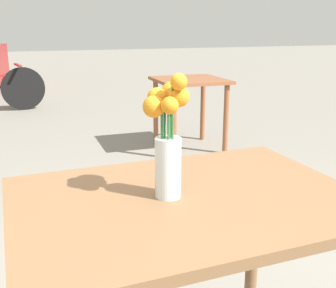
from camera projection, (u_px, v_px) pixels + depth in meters
name	position (u px, v px, depth m)	size (l,w,h in m)	color
table_front	(187.00, 231.00, 1.23)	(1.00, 0.73, 0.75)	brown
flower_vase	(168.00, 139.00, 1.15)	(0.13, 0.12, 0.35)	silver
table_back	(190.00, 93.00, 4.13)	(0.66, 0.67, 0.71)	brown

